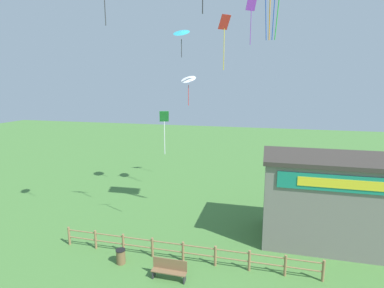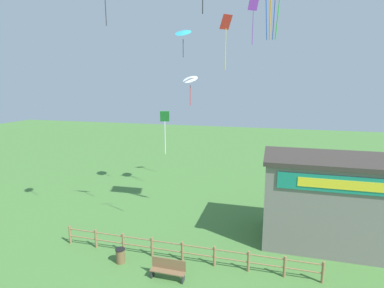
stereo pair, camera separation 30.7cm
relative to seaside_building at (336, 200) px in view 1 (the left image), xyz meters
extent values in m
cylinder|color=olive|center=(-15.36, -4.20, -2.12)|extent=(0.14, 0.14, 1.12)
cylinder|color=olive|center=(-13.59, -4.20, -2.12)|extent=(0.14, 0.14, 1.12)
cylinder|color=olive|center=(-11.83, -4.20, -2.12)|extent=(0.14, 0.14, 1.12)
cylinder|color=olive|center=(-10.06, -4.20, -2.12)|extent=(0.14, 0.14, 1.12)
cylinder|color=olive|center=(-8.30, -4.20, -2.12)|extent=(0.14, 0.14, 1.12)
cylinder|color=olive|center=(-6.54, -4.20, -2.12)|extent=(0.14, 0.14, 1.12)
cylinder|color=olive|center=(-4.77, -4.20, -2.12)|extent=(0.14, 0.14, 1.12)
cylinder|color=olive|center=(-3.01, -4.20, -2.12)|extent=(0.14, 0.14, 1.12)
cylinder|color=olive|center=(-1.24, -4.20, -2.12)|extent=(0.14, 0.14, 1.12)
cylinder|color=olive|center=(-8.30, -4.20, -1.73)|extent=(14.11, 0.07, 0.07)
cylinder|color=olive|center=(-8.30, -4.20, -2.17)|extent=(14.11, 0.07, 0.07)
cube|color=slate|center=(0.00, 0.01, -0.14)|extent=(8.35, 4.20, 5.07)
cube|color=#38332D|center=(0.00, 0.01, 2.52)|extent=(8.65, 4.50, 0.24)
cube|color=#197F6B|center=(0.00, -2.13, 1.70)|extent=(7.09, 0.08, 0.90)
cube|color=yellow|center=(0.00, -2.18, 1.70)|extent=(5.01, 0.04, 0.49)
cube|color=brown|center=(-8.54, -5.90, -2.25)|extent=(1.76, 0.41, 0.05)
cube|color=brown|center=(-8.54, -5.72, -1.94)|extent=(1.75, 0.06, 0.56)
cube|color=#2D2D33|center=(-9.34, -5.89, -2.47)|extent=(0.06, 0.36, 0.40)
cube|color=#2D2D33|center=(-7.75, -5.91, -2.47)|extent=(0.06, 0.36, 0.40)
cylinder|color=brown|center=(-11.47, -5.21, -2.30)|extent=(0.48, 0.48, 0.75)
cylinder|color=black|center=(-11.47, -5.21, -1.90)|extent=(0.52, 0.52, 0.04)
cylinder|color=blue|center=(-4.56, -0.69, 10.39)|extent=(0.22, 0.39, 2.49)
cylinder|color=orange|center=(-4.36, -0.70, 10.39)|extent=(0.11, 0.41, 2.49)
cylinder|color=blue|center=(-4.15, -0.70, 10.39)|extent=(0.11, 0.41, 2.49)
cylinder|color=green|center=(-3.96, -0.68, 10.39)|extent=(0.22, 0.39, 2.49)
cylinder|color=#333338|center=(-12.99, -2.78, 10.80)|extent=(0.05, 0.05, 1.81)
cone|color=white|center=(-10.57, 5.69, 7.20)|extent=(1.52, 1.46, 0.65)
cylinder|color=red|center=(-10.57, 5.69, 5.87)|extent=(0.05, 0.05, 1.67)
cone|color=#2DB2C6|center=(-10.72, 4.22, 10.58)|extent=(1.32, 1.23, 0.66)
cylinder|color=#2D2D33|center=(-10.72, 4.22, 9.42)|extent=(0.05, 0.05, 1.32)
cube|color=purple|center=(-5.79, 6.59, 12.88)|extent=(0.87, 0.78, 1.06)
cylinder|color=purple|center=(-5.79, 6.59, 11.12)|extent=(0.05, 0.05, 2.64)
cube|color=green|center=(-10.34, -1.05, 4.83)|extent=(0.67, 0.58, 0.68)
cylinder|color=white|center=(-10.34, -1.05, 3.49)|extent=(0.05, 0.05, 2.06)
cube|color=red|center=(-7.48, 4.01, 11.08)|extent=(0.93, 0.92, 0.92)
cylinder|color=yellow|center=(-7.48, 4.01, 9.22)|extent=(0.05, 0.05, 2.88)
camera|label=1|loc=(-4.27, -18.35, 6.73)|focal=28.00mm
camera|label=2|loc=(-3.97, -18.27, 6.73)|focal=28.00mm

